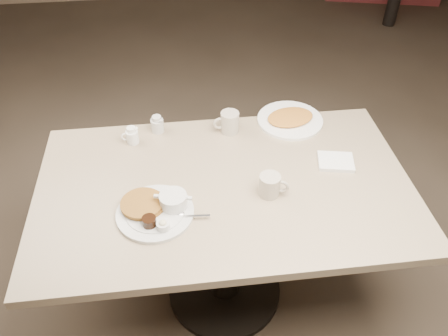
{
  "coord_description": "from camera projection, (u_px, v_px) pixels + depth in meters",
  "views": [
    {
      "loc": [
        -0.16,
        -1.3,
        2.0
      ],
      "look_at": [
        0.0,
        0.02,
        0.82
      ],
      "focal_mm": 36.32,
      "sensor_mm": 36.0,
      "label": 1
    }
  ],
  "objects": [
    {
      "name": "hash_plate",
      "position": [
        290.0,
        119.0,
        2.12
      ],
      "size": [
        0.37,
        0.37,
        0.04
      ],
      "color": "white",
      "rests_on": "diner_table"
    },
    {
      "name": "napkin",
      "position": [
        336.0,
        162.0,
        1.9
      ],
      "size": [
        0.17,
        0.14,
        0.02
      ],
      "color": "white",
      "rests_on": "diner_table"
    },
    {
      "name": "coffee_mug_near",
      "position": [
        270.0,
        185.0,
        1.74
      ],
      "size": [
        0.13,
        0.1,
        0.09
      ],
      "color": "#B4AB99",
      "rests_on": "diner_table"
    },
    {
      "name": "diner_table",
      "position": [
        225.0,
        213.0,
        1.92
      ],
      "size": [
        1.5,
        0.9,
        0.75
      ],
      "color": "tan",
      "rests_on": "ground"
    },
    {
      "name": "coffee_mug_far",
      "position": [
        229.0,
        122.0,
        2.04
      ],
      "size": [
        0.12,
        0.09,
        0.1
      ],
      "color": "#BCB2A2",
      "rests_on": "diner_table"
    },
    {
      "name": "creamer_left",
      "position": [
        132.0,
        136.0,
        1.99
      ],
      "size": [
        0.08,
        0.07,
        0.08
      ],
      "color": "white",
      "rests_on": "diner_table"
    },
    {
      "name": "room",
      "position": [
        225.0,
        30.0,
        1.38
      ],
      "size": [
        7.04,
        8.04,
        2.84
      ],
      "color": "#4C3F33",
      "rests_on": "ground"
    },
    {
      "name": "main_plate",
      "position": [
        157.0,
        209.0,
        1.68
      ],
      "size": [
        0.37,
        0.34,
        0.07
      ],
      "color": "silver",
      "rests_on": "diner_table"
    },
    {
      "name": "creamer_right",
      "position": [
        157.0,
        124.0,
        2.05
      ],
      "size": [
        0.08,
        0.08,
        0.08
      ],
      "color": "silver",
      "rests_on": "diner_table"
    }
  ]
}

